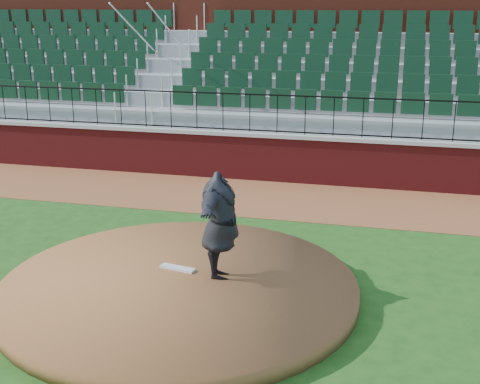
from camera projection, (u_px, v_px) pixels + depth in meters
The scene contains 10 objects.
ground at pixel (218, 292), 10.48m from camera, with size 90.00×90.00×0.00m, color #1D4A15.
warning_track at pixel (279, 198), 15.49m from camera, with size 34.00×3.20×0.01m, color brown.
field_wall at pixel (290, 160), 16.81m from camera, with size 34.00×0.35×1.20m, color maroon.
wall_cap at pixel (291, 136), 16.62m from camera, with size 34.00×0.45×0.10m, color #B7B7B7.
wall_railing at pixel (291, 115), 16.47m from camera, with size 34.00×0.05×1.00m, color black, non-canonical shape.
seating_stands at pixel (307, 83), 18.85m from camera, with size 34.00×5.10×4.60m, color gray, non-canonical shape.
concourse_wall at pixel (319, 60), 21.33m from camera, with size 34.00×0.50×5.50m, color maroon.
pitchers_mound at pixel (179, 288), 10.35m from camera, with size 5.82×5.82×0.25m, color brown.
pitching_rubber at pixel (178, 268), 10.75m from camera, with size 0.62×0.16×0.04m, color silver.
pitcher at pixel (220, 225), 10.20m from camera, with size 2.22×0.61×1.81m, color black.
Camera 1 is at (2.67, -9.19, 4.60)m, focal length 47.35 mm.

